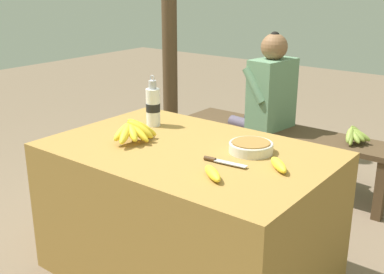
% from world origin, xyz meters
% --- Properties ---
extents(ground_plane, '(12.00, 12.00, 0.00)m').
position_xyz_m(ground_plane, '(0.00, 0.00, 0.00)').
color(ground_plane, '#75604C').
extents(market_counter, '(1.34, 0.88, 0.69)m').
position_xyz_m(market_counter, '(0.00, 0.00, 0.34)').
color(market_counter, olive).
rests_on(market_counter, ground_plane).
extents(banana_bunch_ripe, '(0.16, 0.29, 0.13)m').
position_xyz_m(banana_bunch_ripe, '(-0.26, -0.09, 0.75)').
color(banana_bunch_ripe, '#4C381E').
rests_on(banana_bunch_ripe, market_counter).
extents(serving_bowl, '(0.21, 0.21, 0.05)m').
position_xyz_m(serving_bowl, '(0.27, 0.14, 0.72)').
color(serving_bowl, silver).
rests_on(serving_bowl, market_counter).
extents(water_bottle, '(0.08, 0.08, 0.28)m').
position_xyz_m(water_bottle, '(-0.38, 0.17, 0.80)').
color(water_bottle, white).
rests_on(water_bottle, market_counter).
extents(loose_banana_front, '(0.15, 0.13, 0.04)m').
position_xyz_m(loose_banana_front, '(0.30, -0.22, 0.71)').
color(loose_banana_front, yellow).
rests_on(loose_banana_front, market_counter).
extents(loose_banana_side, '(0.15, 0.14, 0.04)m').
position_xyz_m(loose_banana_side, '(0.47, 0.03, 0.71)').
color(loose_banana_side, yellow).
rests_on(loose_banana_side, market_counter).
extents(knife, '(0.21, 0.04, 0.02)m').
position_xyz_m(knife, '(0.23, -0.07, 0.70)').
color(knife, '#BCBCC1').
rests_on(knife, market_counter).
extents(wooden_bench, '(1.61, 0.32, 0.43)m').
position_xyz_m(wooden_bench, '(-0.12, 1.31, 0.36)').
color(wooden_bench, '#4C3823').
rests_on(wooden_bench, ground_plane).
extents(seated_vendor, '(0.43, 0.41, 1.11)m').
position_xyz_m(seated_vendor, '(-0.30, 1.29, 0.64)').
color(seated_vendor, '#564C60').
rests_on(seated_vendor, ground_plane).
extents(banana_bunch_green, '(0.16, 0.25, 0.13)m').
position_xyz_m(banana_bunch_green, '(0.35, 1.32, 0.49)').
color(banana_bunch_green, '#4C381E').
rests_on(banana_bunch_green, wooden_bench).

